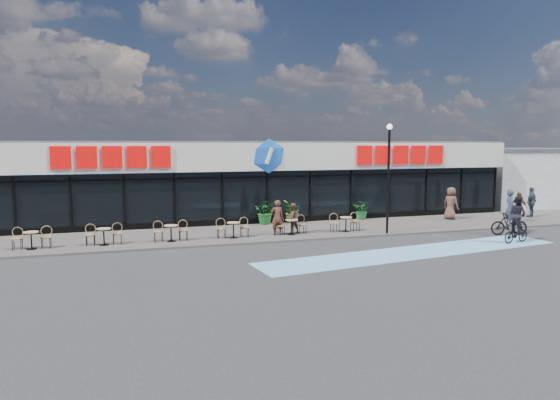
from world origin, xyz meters
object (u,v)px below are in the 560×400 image
potted_plant_left (266,212)px  potted_plant_mid (292,212)px  cyclist_a (517,222)px  potted_plant_right (362,210)px  pedestrian_c (531,202)px  cyclist_b (509,219)px  patron_left (277,218)px  pedestrian_b (451,203)px  lamp_post (389,169)px  pedestrian_a (518,207)px  patron_right (292,218)px  bistro_set_0 (32,238)px

potted_plant_left → potted_plant_mid: 1.51m
cyclist_a → potted_plant_right: bearing=116.1°
pedestrian_c → cyclist_b: (-5.08, -3.97, -0.19)m
patron_left → pedestrian_c: pedestrian_c is taller
pedestrian_b → cyclist_a: size_ratio=0.87×
potted_plant_left → potted_plant_mid: bearing=-0.6°
lamp_post → pedestrian_a: size_ratio=3.13×
potted_plant_mid → cyclist_a: size_ratio=0.59×
patron_right → pedestrian_b: size_ratio=0.80×
bistro_set_0 → patron_left: patron_left is taller
bistro_set_0 → cyclist_a: 21.11m
bistro_set_0 → patron_left: bearing=0.3°
patron_left → pedestrian_a: (13.93, -0.23, 0.00)m
bistro_set_0 → pedestrian_b: size_ratio=0.83×
bistro_set_0 → patron_left: (10.70, 0.06, 0.39)m
pedestrian_c → pedestrian_b: bearing=-30.2°
pedestrian_c → potted_plant_left: bearing=-30.3°
potted_plant_left → bistro_set_0: bearing=-163.2°
potted_plant_left → cyclist_b: cyclist_b is taller
bistro_set_0 → cyclist_b: cyclist_b is taller
bistro_set_0 → potted_plant_left: bearing=16.8°
bistro_set_0 → patron_right: patron_right is taller
bistro_set_0 → potted_plant_left: 11.53m
cyclist_a → cyclist_b: cyclist_b is taller
cyclist_b → patron_left: bearing=165.5°
potted_plant_mid → bistro_set_0: bearing=-165.2°
potted_plant_mid → potted_plant_right: size_ratio=1.14×
cyclist_b → potted_plant_left: bearing=150.2°
cyclist_a → cyclist_b: size_ratio=0.95×
pedestrian_b → patron_left: bearing=76.1°
potted_plant_mid → patron_left: patron_left is taller
bistro_set_0 → potted_plant_left: (11.04, 3.33, 0.22)m
potted_plant_right → pedestrian_a: bearing=-24.0°
potted_plant_left → cyclist_b: bearing=-29.8°
pedestrian_a → potted_plant_right: bearing=-136.2°
potted_plant_mid → pedestrian_b: size_ratio=0.67×
potted_plant_mid → potted_plant_right: bearing=-0.0°
pedestrian_a → cyclist_b: cyclist_b is taller
lamp_post → patron_right: 5.24m
potted_plant_mid → pedestrian_c: pedestrian_c is taller
potted_plant_right → patron_right: size_ratio=0.74×
pedestrian_b → cyclist_a: bearing=147.0°
patron_left → potted_plant_mid: bearing=-120.7°
lamp_post → potted_plant_right: (0.82, 4.37, -2.59)m
potted_plant_left → pedestrian_a: (13.59, -3.50, 0.17)m
potted_plant_mid → cyclist_b: 11.01m
potted_plant_right → patron_right: 6.16m
pedestrian_c → lamp_post: bearing=-10.8°
patron_left → potted_plant_right: bearing=-152.9°
pedestrian_c → pedestrian_a: bearing=9.3°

